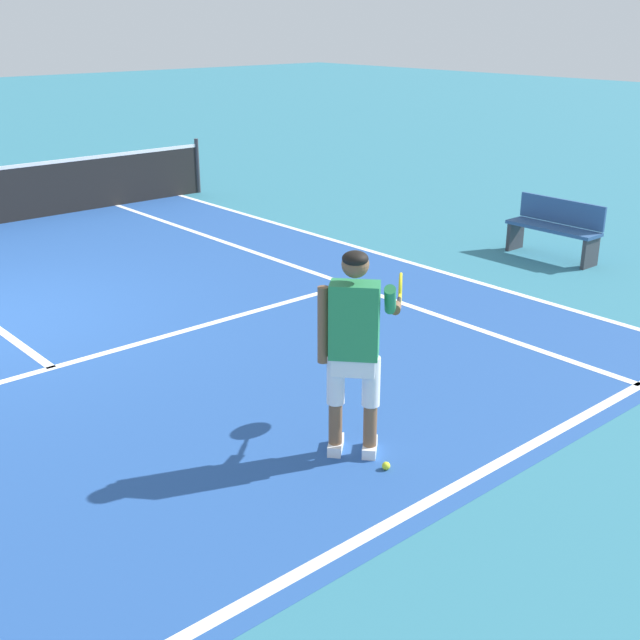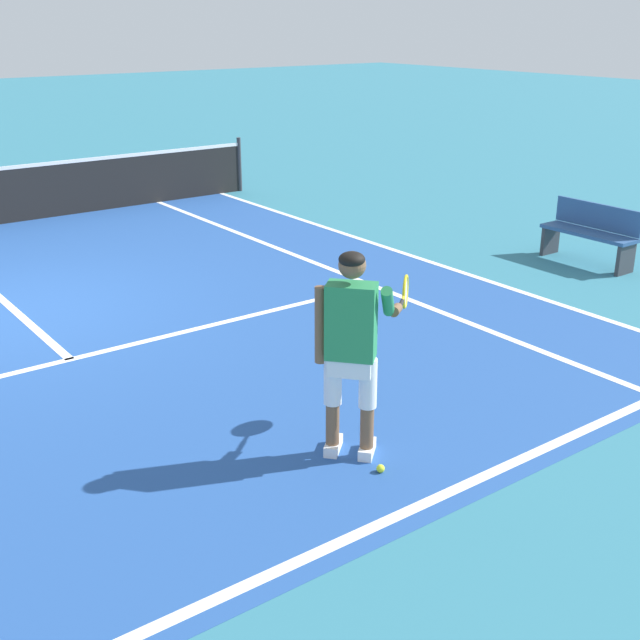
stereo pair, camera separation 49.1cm
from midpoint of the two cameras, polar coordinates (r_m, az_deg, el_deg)
name	(u,v)px [view 1 (the left image)]	position (r m, az deg, el deg)	size (l,w,h in m)	color
court_inner_surface	(9,337)	(9.73, -22.43, -1.11)	(10.98, 10.93, 0.00)	#234C93
line_baseline	(320,562)	(5.51, -2.69, -16.69)	(10.98, 0.10, 0.01)	white
line_service	(52,368)	(8.72, -19.90, -3.21)	(8.23, 0.10, 0.01)	white
line_singles_right	(294,266)	(11.56, -3.03, 3.80)	(0.10, 10.53, 0.01)	white
line_doubles_right	(364,249)	(12.42, 1.97, 5.01)	(0.10, 10.53, 0.01)	white
tennis_player	(355,340)	(6.27, 0.26, -1.43)	(1.18, 0.69, 1.71)	white
tennis_ball_near_feet	(386,466)	(6.45, 2.47, -10.26)	(0.07, 0.07, 0.07)	#CCE02D
courtside_bench	(555,227)	(12.30, 15.12, 6.30)	(0.40, 1.40, 0.85)	#2D5184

